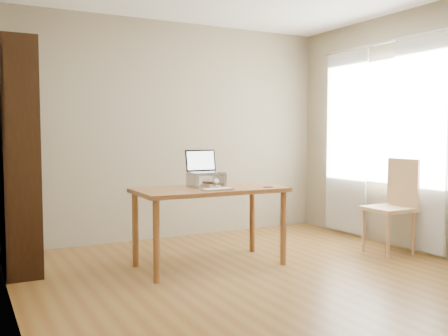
# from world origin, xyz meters

# --- Properties ---
(room) EXTENTS (4.04, 4.54, 2.64)m
(room) POSITION_xyz_m (0.03, 0.01, 1.30)
(room) COLOR brown
(room) RESTS_ON ground
(bookshelf) EXTENTS (0.30, 0.90, 2.10)m
(bookshelf) POSITION_xyz_m (-1.83, 1.55, 1.05)
(bookshelf) COLOR black
(bookshelf) RESTS_ON ground
(curtains) EXTENTS (0.03, 1.90, 2.25)m
(curtains) POSITION_xyz_m (1.92, 0.80, 1.17)
(curtains) COLOR white
(curtains) RESTS_ON ground
(desk) EXTENTS (1.42, 0.72, 0.75)m
(desk) POSITION_xyz_m (-0.21, 0.85, 0.65)
(desk) COLOR brown
(desk) RESTS_ON ground
(laptop_stand) EXTENTS (0.32, 0.25, 0.13)m
(laptop_stand) POSITION_xyz_m (-0.21, 0.93, 0.83)
(laptop_stand) COLOR silver
(laptop_stand) RESTS_ON desk
(laptop) EXTENTS (0.32, 0.26, 0.22)m
(laptop) POSITION_xyz_m (-0.21, 0.98, 0.94)
(laptop) COLOR silver
(laptop) RESTS_ON laptop_stand
(keyboard) EXTENTS (0.30, 0.15, 0.02)m
(keyboard) POSITION_xyz_m (-0.24, 0.63, 0.76)
(keyboard) COLOR silver
(keyboard) RESTS_ON desk
(coaster) EXTENTS (0.10, 0.10, 0.01)m
(coaster) POSITION_xyz_m (0.31, 0.63, 0.75)
(coaster) COLOR brown
(coaster) RESTS_ON desk
(cat) EXTENTS (0.25, 0.49, 0.16)m
(cat) POSITION_xyz_m (-0.18, 0.96, 0.82)
(cat) COLOR #453C36
(cat) RESTS_ON desk
(chair) EXTENTS (0.45, 0.45, 1.00)m
(chair) POSITION_xyz_m (1.75, 0.40, 0.54)
(chair) COLOR tan
(chair) RESTS_ON ground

